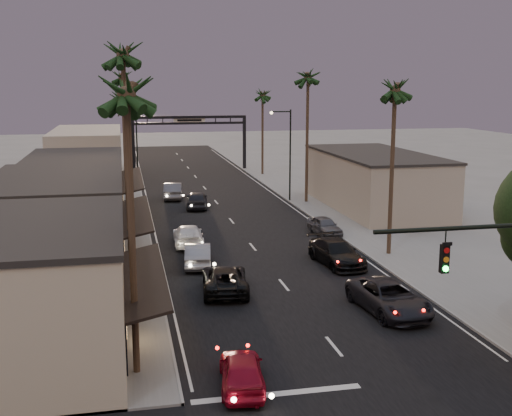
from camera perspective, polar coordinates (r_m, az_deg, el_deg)
name	(u,v)px	position (r m, az deg, el deg)	size (l,w,h in m)	color
ground	(226,214)	(57.22, -2.69, -0.55)	(200.00, 200.00, 0.00)	slate
road	(218,204)	(62.08, -3.43, 0.36)	(14.00, 120.00, 0.02)	black
sidewalk_left	(118,195)	(68.33, -12.20, 1.16)	(5.00, 92.00, 0.12)	slate
sidewalk_right	(294,189)	(70.74, 3.37, 1.72)	(5.00, 92.00, 0.12)	slate
storefront_near	(27,292)	(29.02, -19.65, -7.06)	(8.00, 12.00, 5.50)	#C3B695
storefront_mid	(58,223)	(42.48, -17.19, -1.29)	(8.00, 14.00, 5.50)	gray
storefront_far	(75,188)	(58.21, -15.78, 1.75)	(8.00, 16.00, 5.00)	#C3B695
storefront_dist	(88,154)	(80.92, -14.74, 4.64)	(8.00, 20.00, 6.00)	gray
building_right	(375,182)	(60.56, 10.49, 2.32)	(8.00, 18.00, 5.00)	gray
arch	(190,129)	(86.03, -5.93, 6.99)	(15.20, 0.40, 7.27)	black
streetlight_right	(287,148)	(62.69, 2.81, 5.39)	(2.13, 0.30, 9.00)	black
streetlight_left	(139,139)	(73.65, -10.34, 6.06)	(2.13, 0.30, 9.00)	black
palm_la	(126,83)	(24.38, -11.48, 10.83)	(3.20, 3.20, 13.20)	#38281C
palm_lb	(122,48)	(37.43, -11.78, 13.77)	(3.20, 3.20, 15.20)	#38281C
palm_lc	(123,96)	(51.39, -11.72, 9.69)	(3.20, 3.20, 12.20)	#38281C
palm_ld	(122,74)	(70.38, -11.86, 11.56)	(3.20, 3.20, 14.20)	#38281C
palm_ra	(395,83)	(43.06, 12.29, 10.77)	(3.20, 3.20, 13.20)	#38281C
palm_rb	(308,73)	(61.89, 4.65, 11.86)	(3.20, 3.20, 14.20)	#38281C
palm_rc	(263,92)	(81.27, 0.59, 10.30)	(3.20, 3.20, 12.20)	#38281C
palm_far	(124,84)	(93.38, -11.69, 10.77)	(3.20, 3.20, 13.20)	#38281C
oncoming_red	(242,371)	(25.15, -1.27, -14.25)	(1.64, 4.09, 1.39)	maroon
oncoming_pickup	(225,279)	(35.95, -2.78, -6.32)	(2.43, 5.27, 1.46)	black
oncoming_silver	(198,254)	(41.08, -5.18, -4.12)	(1.59, 4.57, 1.50)	gray
oncoming_white	(188,235)	(46.38, -6.05, -2.41)	(2.05, 5.03, 1.46)	white
oncoming_dgrey	(197,200)	(59.95, -5.27, 0.74)	(1.92, 4.76, 1.62)	black
oncoming_grey_far	(173,191)	(65.18, -7.39, 1.52)	(1.73, 4.97, 1.64)	#535358
curbside_near	(389,297)	(33.45, 11.75, -7.79)	(2.61, 5.66, 1.57)	black
curbside_black	(336,253)	(41.43, 7.16, -3.97)	(2.21, 5.45, 1.58)	black
curbside_grey	(325,226)	(49.62, 6.12, -1.58)	(1.62, 4.02, 1.37)	#48484D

